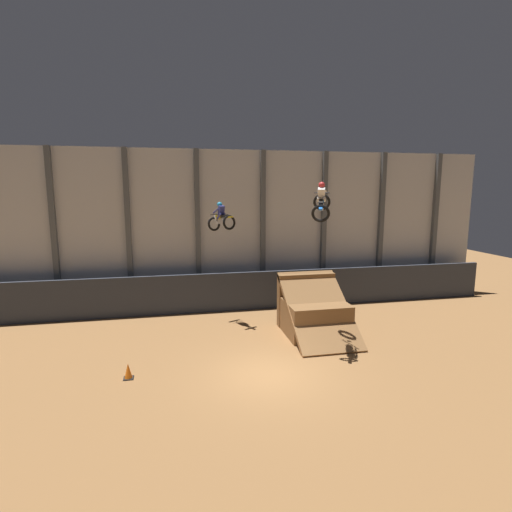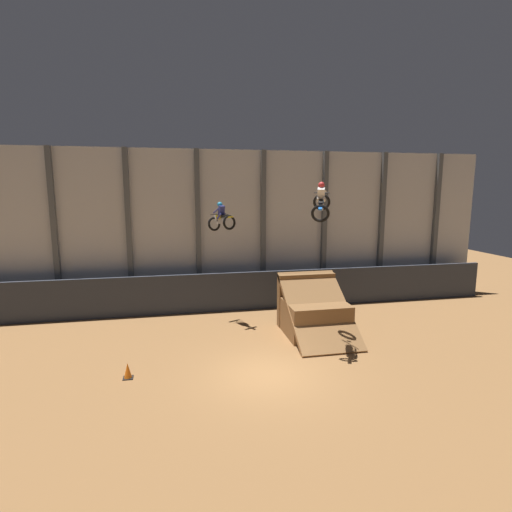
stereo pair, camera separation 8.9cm
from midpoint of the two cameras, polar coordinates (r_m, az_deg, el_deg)
ground_plane at (r=15.46m, az=1.62°, el=-16.61°), size 60.00×60.00×0.00m
arena_back_wall at (r=23.38m, az=-3.78°, el=3.86°), size 32.00×0.40×9.05m
lower_barrier at (r=22.71m, az=-3.23°, el=-5.10°), size 31.36×0.20×2.19m
dirt_ramp at (r=19.56m, az=7.98°, el=-7.95°), size 2.89×4.24×2.82m
rider_bike_left_air at (r=20.15m, az=-5.13°, el=5.33°), size 1.35×1.75×1.53m
rider_bike_right_air at (r=16.56m, az=9.16°, el=7.58°), size 1.31×1.88×1.64m
traffic_cone_near_ramp at (r=15.78m, az=-17.95°, el=-15.39°), size 0.36×0.36×0.58m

